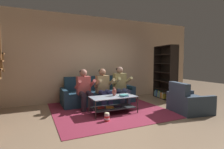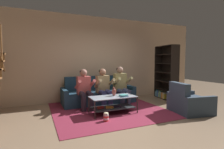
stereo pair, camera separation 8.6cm
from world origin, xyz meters
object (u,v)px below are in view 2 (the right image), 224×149
bookshelf (166,77)px  popcorn_tub (106,117)px  coffee_table (113,102)px  vase (114,92)px  book_stack (124,95)px  couch (98,94)px  person_seated_left (85,87)px  armchair (189,103)px  person_seated_right (121,84)px  person_seated_middle (104,86)px

bookshelf → popcorn_tub: (-2.91, -1.39, -0.69)m
coffee_table → vase: (0.08, 0.08, 0.26)m
book_stack → bookshelf: (2.26, 1.00, 0.32)m
couch → popcorn_tub: bearing=-103.7°
person_seated_left → armchair: (2.42, -1.48, -0.35)m
coffee_table → book_stack: 0.34m
person_seated_left → vase: size_ratio=5.15×
vase → couch: bearing=91.7°
armchair → coffee_table: bearing=158.4°
couch → coffee_table: couch is taller
vase → armchair: armchair is taller
bookshelf → coffee_table: bearing=-160.7°
person_seated_left → bookshelf: bookshelf is taller
person_seated_right → coffee_table: (-0.63, -0.75, -0.35)m
couch → person_seated_middle: size_ratio=2.03×
coffee_table → book_stack: bearing=-24.6°
couch → armchair: couch is taller
person_seated_right → armchair: size_ratio=1.14×
vase → armchair: 2.00m
vase → book_stack: 0.28m
armchair → person_seated_right: bearing=130.0°
vase → armchair: (1.80, -0.83, -0.29)m
person_seated_right → bookshelf: bearing=4.2°
couch → person_seated_left: person_seated_left is taller
coffee_table → armchair: 2.02m
person_seated_left → book_stack: person_seated_left is taller
armchair → couch: bearing=132.6°
person_seated_middle → vase: person_seated_middle is taller
person_seated_middle → book_stack: (0.22, -0.86, -0.14)m
coffee_table → couch: bearing=88.1°
coffee_table → book_stack: size_ratio=4.74×
vase → bookshelf: 2.59m
person_seated_middle → bookshelf: bookshelf is taller
couch → person_seated_right: size_ratio=1.95×
couch → armchair: (1.84, -2.00, -0.02)m
armchair → book_stack: bearing=158.9°
bookshelf → person_seated_left: bearing=-177.3°
armchair → popcorn_tub: (-2.27, 0.24, -0.16)m
person_seated_left → book_stack: 1.19m
book_stack → bookshelf: bearing=23.9°
couch → popcorn_tub: couch is taller
popcorn_tub → armchair: bearing=-6.0°
person_seated_middle → armchair: (1.84, -1.48, -0.35)m
coffee_table → armchair: (1.88, -0.74, -0.03)m
coffee_table → bookshelf: size_ratio=0.62×
couch → bookshelf: size_ratio=1.21×
person_seated_left → vase: 0.91m
vase → book_stack: bearing=-47.9°
book_stack → bookshelf: bookshelf is taller
vase → book_stack: (0.18, -0.20, -0.08)m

